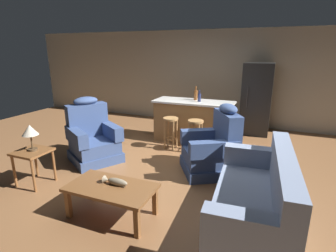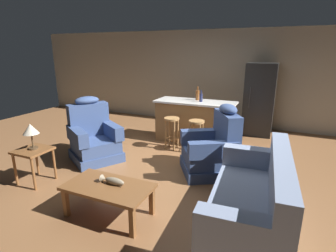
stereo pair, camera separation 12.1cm
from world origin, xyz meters
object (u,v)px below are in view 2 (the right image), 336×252
Objects in this scene: couch at (253,202)px; recliner_near_island at (213,149)px; recliner_near_lamp at (94,138)px; end_table at (34,155)px; bottle_tall_green at (201,97)px; table_lamp at (31,130)px; fish_figurine at (112,181)px; bar_stool_right at (196,130)px; kitchen_island at (195,121)px; bar_stool_left at (172,127)px; refrigerator at (259,99)px; bottle_short_amber at (197,95)px; coffee_table at (108,189)px.

recliner_near_island is (-0.81, 1.27, 0.08)m from couch.
end_table is at bearing -69.65° from recliner_near_lamp.
recliner_near_lamp is 2.44m from bottle_tall_green.
end_table is 3.47m from bottle_tall_green.
recliner_near_island is 2.93× the size of table_lamp.
recliner_near_island is at bearing 62.83° from fish_figurine.
couch is 2.47m from bar_stool_right.
kitchen_island is at bearing 111.22° from bar_stool_right.
bar_stool_left is (1.40, 2.27, 0.01)m from end_table.
refrigerator reaches higher than recliner_near_island.
bottle_short_amber reaches higher than kitchen_island.
kitchen_island is at bearing -136.54° from refrigerator.
bottle_short_amber is (-0.25, 0.78, 0.60)m from bar_stool_right.
refrigerator reaches higher than coffee_table.
end_table reaches higher than fish_figurine.
kitchen_island is 5.79× the size of bottle_short_amber.
kitchen_island is (-1.61, 2.69, 0.14)m from couch.
coffee_table is 0.62× the size of refrigerator.
bottle_tall_green reaches higher than bar_stool_right.
refrigerator is (1.36, 4.36, 0.52)m from coffee_table.
bar_stool_left is 0.39× the size of refrigerator.
refrigerator is at bearing -130.95° from recliner_near_island.
bar_stool_right is (0.31, 2.48, 0.01)m from fish_figurine.
table_lamp is 0.23× the size of kitchen_island.
refrigerator is at bearing 46.94° from bottle_tall_green.
recliner_near_lamp is 4.70× the size of bottle_tall_green.
fish_figurine is 0.17× the size of couch.
bar_stool_right is (0.34, 2.53, 0.11)m from coffee_table.
recliner_near_lamp is at bearing -146.82° from bar_stool_right.
bottle_short_amber is at bearing -93.83° from recliner_near_island.
recliner_near_island reaches higher than kitchen_island.
couch is 3.94m from refrigerator.
coffee_table is 1.63m from end_table.
table_lamp is (-3.31, -0.20, 0.53)m from couch.
recliner_near_island is 2.14× the size of end_table.
bottle_tall_green is at bearing 86.31° from fish_figurine.
table_lamp is at bearing -121.70° from bar_stool_left.
recliner_near_lamp is 2.14× the size of end_table.
bar_stool_right is at bearing -119.17° from refrigerator.
coffee_table is 0.92× the size of recliner_near_lamp.
bar_stool_right is 0.39× the size of refrigerator.
refrigerator reaches higher than table_lamp.
table_lamp is 1.32× the size of bottle_short_amber.
bar_stool_left is at bearing -50.61° from couch.
couch is 3.14m from bottle_tall_green.
fish_figurine is at bearing -7.57° from table_lamp.
couch is (1.70, 0.47, -0.02)m from coffee_table.
bottle_tall_green reaches higher than end_table.
recliner_near_lamp is at bearing -129.99° from kitchen_island.
recliner_near_lamp is (-3.08, 0.94, 0.08)m from couch.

